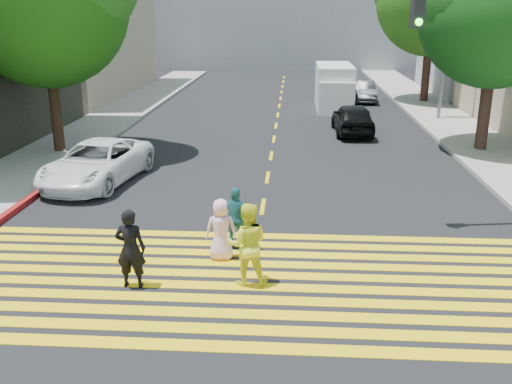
# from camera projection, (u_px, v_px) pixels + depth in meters

# --- Properties ---
(ground) EXTENTS (120.00, 120.00, 0.00)m
(ground) POSITION_uv_depth(u_px,v_px,m) (246.00, 312.00, 10.69)
(ground) COLOR black
(sidewalk_left) EXTENTS (3.00, 40.00, 0.15)m
(sidewalk_left) POSITION_uv_depth(u_px,v_px,m) (128.00, 109.00, 32.10)
(sidewalk_left) COLOR gray
(sidewalk_left) RESTS_ON ground
(sidewalk_right) EXTENTS (3.00, 60.00, 0.15)m
(sidewalk_right) POSITION_uv_depth(u_px,v_px,m) (472.00, 140.00, 24.40)
(sidewalk_right) COLOR gray
(sidewalk_right) RESTS_ON ground
(curb_red) EXTENTS (0.20, 8.00, 0.16)m
(curb_red) POSITION_uv_depth(u_px,v_px,m) (29.00, 199.00, 16.80)
(curb_red) COLOR maroon
(curb_red) RESTS_ON ground
(crosswalk) EXTENTS (13.40, 5.30, 0.01)m
(crosswalk) POSITION_uv_depth(u_px,v_px,m) (251.00, 281.00, 11.90)
(crosswalk) COLOR yellow
(crosswalk) RESTS_ON ground
(lane_line) EXTENTS (0.12, 34.40, 0.01)m
(lane_line) POSITION_uv_depth(u_px,v_px,m) (279.00, 110.00, 32.07)
(lane_line) COLOR yellow
(lane_line) RESTS_ON ground
(building_left_tan) EXTENTS (12.00, 16.00, 10.00)m
(building_left_tan) POSITION_uv_depth(u_px,v_px,m) (34.00, 16.00, 36.77)
(building_left_tan) COLOR tan
(building_left_tan) RESTS_ON ground
(backdrop_block) EXTENTS (30.00, 8.00, 12.00)m
(backdrop_block) POSITION_uv_depth(u_px,v_px,m) (287.00, 3.00, 54.48)
(backdrop_block) COLOR gray
(backdrop_block) RESTS_ON ground
(tree_right_near) EXTENTS (6.64, 6.22, 8.45)m
(tree_right_near) POSITION_uv_depth(u_px,v_px,m) (500.00, 1.00, 20.98)
(tree_right_near) COLOR black
(tree_right_near) RESTS_ON ground
(pedestrian_man) EXTENTS (0.61, 0.40, 1.67)m
(pedestrian_man) POSITION_uv_depth(u_px,v_px,m) (131.00, 249.00, 11.42)
(pedestrian_man) COLOR black
(pedestrian_man) RESTS_ON ground
(pedestrian_woman) EXTENTS (0.90, 0.73, 1.75)m
(pedestrian_woman) POSITION_uv_depth(u_px,v_px,m) (247.00, 244.00, 11.53)
(pedestrian_woman) COLOR yellow
(pedestrian_woman) RESTS_ON ground
(pedestrian_child) EXTENTS (0.74, 0.53, 1.42)m
(pedestrian_child) POSITION_uv_depth(u_px,v_px,m) (221.00, 230.00, 12.75)
(pedestrian_child) COLOR #F1B6DC
(pedestrian_child) RESTS_ON ground
(pedestrian_extra) EXTENTS (0.94, 0.52, 1.51)m
(pedestrian_extra) POSITION_uv_depth(u_px,v_px,m) (236.00, 219.00, 13.29)
(pedestrian_extra) COLOR #226D79
(pedestrian_extra) RESTS_ON ground
(white_sedan) EXTENTS (2.95, 5.14, 1.35)m
(white_sedan) POSITION_uv_depth(u_px,v_px,m) (97.00, 163.00, 18.46)
(white_sedan) COLOR white
(white_sedan) RESTS_ON ground
(dark_car_near) EXTENTS (1.77, 4.16, 1.40)m
(dark_car_near) POSITION_uv_depth(u_px,v_px,m) (353.00, 119.00, 25.81)
(dark_car_near) COLOR black
(dark_car_near) RESTS_ON ground
(silver_car) EXTENTS (2.21, 4.99, 1.42)m
(silver_car) POSITION_uv_depth(u_px,v_px,m) (335.00, 84.00, 37.95)
(silver_car) COLOR gray
(silver_car) RESTS_ON ground
(dark_car_parked) EXTENTS (1.37, 3.84, 1.26)m
(dark_car_parked) POSITION_uv_depth(u_px,v_px,m) (363.00, 91.00, 35.02)
(dark_car_parked) COLOR #23242A
(dark_car_parked) RESTS_ON ground
(white_van) EXTENTS (1.97, 5.20, 2.45)m
(white_van) POSITION_uv_depth(u_px,v_px,m) (334.00, 88.00, 32.16)
(white_van) COLOR silver
(white_van) RESTS_ON ground
(street_lamp) EXTENTS (2.17, 0.38, 9.57)m
(street_lamp) POSITION_uv_depth(u_px,v_px,m) (445.00, 8.00, 27.36)
(street_lamp) COLOR slate
(street_lamp) RESTS_ON ground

